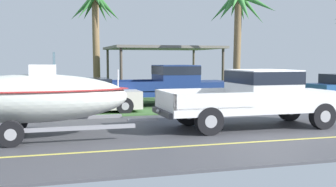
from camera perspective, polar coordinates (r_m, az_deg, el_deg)
name	(u,v)px	position (r m, az deg, el deg)	size (l,w,h in m)	color
ground	(183,102)	(20.96, 2.09, -1.21)	(36.00, 22.00, 0.11)	#424247
pickup_truck_towing	(261,95)	(13.51, 12.62, -0.17)	(5.92, 2.11, 1.81)	silver
boat_on_trailer	(33,98)	(11.82, -17.99, -0.57)	(6.33, 2.36, 2.32)	gray
parked_pickup_background	(175,83)	(19.18, 0.91, 1.42)	(5.97, 2.14, 1.88)	navy
parked_sedan_near	(82,96)	(16.92, -11.64, -0.38)	(4.41, 1.94, 1.38)	beige
carport_awning	(162,49)	(23.81, -0.84, 6.07)	(6.00, 5.11, 2.86)	#4C4238
palm_tree_near_right	(239,14)	(20.67, 9.72, 10.57)	(2.86, 3.08, 5.61)	brown
palm_tree_mid	(96,18)	(26.58, -9.86, 10.14)	(3.34, 3.46, 6.42)	brown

